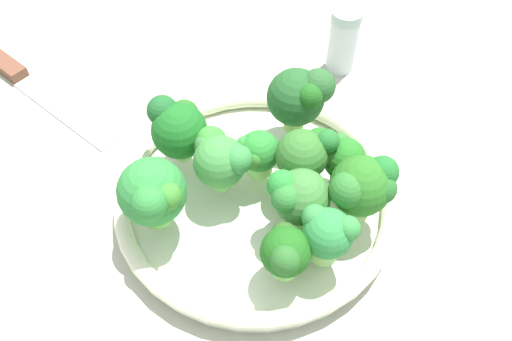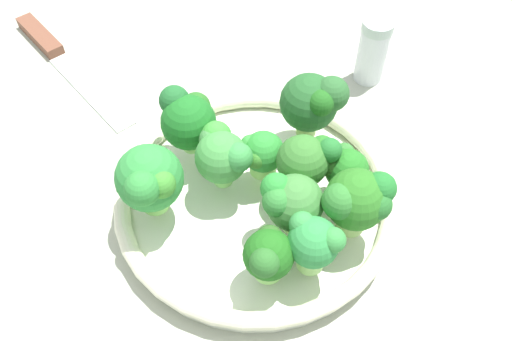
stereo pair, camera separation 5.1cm
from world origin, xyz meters
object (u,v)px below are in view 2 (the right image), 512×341
(broccoli_floret_4, at_px, (314,242))
(pepper_shaker, at_px, (373,51))
(broccoli_floret_0, at_px, (262,153))
(broccoli_floret_5, at_px, (150,180))
(broccoli_floret_10, at_px, (309,159))
(broccoli_floret_7, at_px, (221,153))
(bowl, at_px, (256,197))
(broccoli_floret_2, at_px, (313,102))
(broccoli_floret_8, at_px, (268,255))
(broccoli_floret_3, at_px, (357,200))
(knife, at_px, (57,54))
(broccoli_floret_6, at_px, (344,168))
(broccoli_floret_1, at_px, (291,202))
(broccoli_floret_9, at_px, (188,119))

(broccoli_floret_4, xyz_separation_m, pepper_shaker, (-0.22, -0.20, -0.02))
(broccoli_floret_0, xyz_separation_m, broccoli_floret_5, (0.11, -0.01, 0.02))
(broccoli_floret_0, relative_size, broccoli_floret_10, 0.73)
(broccoli_floret_4, height_order, broccoli_floret_7, broccoli_floret_7)
(broccoli_floret_4, relative_size, pepper_shaker, 0.71)
(broccoli_floret_7, bearing_deg, bowl, 127.49)
(broccoli_floret_2, xyz_separation_m, broccoli_floret_10, (0.04, 0.06, -0.00))
(broccoli_floret_5, xyz_separation_m, broccoli_floret_8, (-0.06, 0.11, -0.01))
(bowl, relative_size, broccoli_floret_2, 3.66)
(broccoli_floret_4, bearing_deg, bowl, -88.49)
(bowl, height_order, pepper_shaker, pepper_shaker)
(broccoli_floret_3, relative_size, knife, 0.27)
(broccoli_floret_6, xyz_separation_m, broccoli_floret_10, (0.03, -0.02, 0.01))
(broccoli_floret_1, height_order, knife, broccoli_floret_1)
(broccoli_floret_0, relative_size, broccoli_floret_3, 0.70)
(broccoli_floret_8, bearing_deg, broccoli_floret_3, -178.34)
(broccoli_floret_0, bearing_deg, broccoli_floret_10, 126.29)
(broccoli_floret_1, distance_m, broccoli_floret_8, 0.05)
(broccoli_floret_3, xyz_separation_m, broccoli_floret_9, (0.09, -0.17, -0.00))
(broccoli_floret_7, xyz_separation_m, pepper_shaker, (-0.24, -0.08, -0.03))
(broccoli_floret_1, relative_size, broccoli_floret_10, 0.95)
(broccoli_floret_3, height_order, broccoli_floret_10, broccoli_floret_3)
(broccoli_floret_5, distance_m, broccoli_floret_8, 0.13)
(broccoli_floret_5, height_order, broccoli_floret_6, broccoli_floret_5)
(broccoli_floret_5, relative_size, broccoli_floret_9, 1.09)
(bowl, height_order, broccoli_floret_4, broccoli_floret_4)
(broccoli_floret_0, xyz_separation_m, broccoli_floret_6, (-0.06, 0.06, 0.00))
(broccoli_floret_6, distance_m, knife, 0.43)
(broccoli_floret_0, relative_size, broccoli_floret_4, 0.84)
(broccoli_floret_0, bearing_deg, broccoli_floret_1, 82.14)
(broccoli_floret_3, relative_size, broccoli_floret_9, 1.05)
(broccoli_floret_0, xyz_separation_m, pepper_shaker, (-0.21, -0.09, -0.01))
(broccoli_floret_0, relative_size, broccoli_floret_1, 0.78)
(broccoli_floret_0, xyz_separation_m, knife, (0.13, -0.32, -0.05))
(knife, bearing_deg, bowl, 108.73)
(broccoli_floret_10, bearing_deg, broccoli_floret_1, 38.85)
(broccoli_floret_3, relative_size, broccoli_floret_4, 1.19)
(broccoli_floret_0, xyz_separation_m, broccoli_floret_1, (0.01, 0.07, 0.01))
(broccoli_floret_1, height_order, broccoli_floret_10, broccoli_floret_10)
(broccoli_floret_4, height_order, pepper_shaker, broccoli_floret_4)
(broccoli_floret_1, distance_m, broccoli_floret_6, 0.07)
(broccoli_floret_4, bearing_deg, broccoli_floret_6, -141.30)
(bowl, xyz_separation_m, broccoli_floret_9, (0.03, -0.09, 0.05))
(broccoli_floret_8, bearing_deg, broccoli_floret_0, -116.74)
(broccoli_floret_1, bearing_deg, broccoli_floret_9, -74.52)
(broccoli_floret_7, bearing_deg, broccoli_floret_5, 0.64)
(broccoli_floret_1, bearing_deg, broccoli_floret_4, 84.83)
(broccoli_floret_3, bearing_deg, broccoli_floret_9, -62.30)
(broccoli_floret_1, height_order, broccoli_floret_5, broccoli_floret_5)
(bowl, relative_size, broccoli_floret_4, 4.75)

